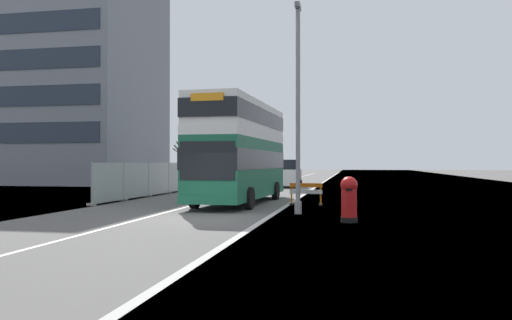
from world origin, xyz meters
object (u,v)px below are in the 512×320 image
(red_pillar_postbox, at_px, (349,197))
(car_oncoming_near, at_px, (289,174))
(car_receding_mid, at_px, (255,173))
(roadworks_barrier, at_px, (306,192))
(double_decker_bus, at_px, (240,150))
(lamppost_foreground, at_px, (298,115))

(red_pillar_postbox, height_order, car_oncoming_near, car_oncoming_near)
(car_receding_mid, bearing_deg, red_pillar_postbox, -73.51)
(car_oncoming_near, bearing_deg, roadworks_barrier, -80.07)
(double_decker_bus, xyz_separation_m, red_pillar_postbox, (5.54, -7.33, -1.84))
(red_pillar_postbox, height_order, roadworks_barrier, red_pillar_postbox)
(roadworks_barrier, distance_m, car_oncoming_near, 18.41)
(double_decker_bus, xyz_separation_m, car_oncoming_near, (0.24, 17.63, -1.62))
(lamppost_foreground, distance_m, car_receding_mid, 31.87)
(car_oncoming_near, xyz_separation_m, car_receding_mid, (-4.55, 8.31, -0.04))
(roadworks_barrier, distance_m, car_receding_mid, 27.54)
(roadworks_barrier, xyz_separation_m, car_oncoming_near, (-3.17, 18.13, 0.43))
(double_decker_bus, relative_size, car_receding_mid, 2.47)
(roadworks_barrier, relative_size, car_receding_mid, 0.37)
(roadworks_barrier, bearing_deg, red_pillar_postbox, -72.71)
(double_decker_bus, bearing_deg, car_oncoming_near, 89.23)
(red_pillar_postbox, bearing_deg, lamppost_foreground, 129.17)
(lamppost_foreground, xyz_separation_m, roadworks_barrier, (-0.08, 4.32, -3.36))
(red_pillar_postbox, bearing_deg, roadworks_barrier, 107.29)
(car_oncoming_near, bearing_deg, double_decker_bus, -90.77)
(car_oncoming_near, bearing_deg, car_receding_mid, 118.71)
(lamppost_foreground, distance_m, car_oncoming_near, 22.87)
(roadworks_barrier, bearing_deg, car_receding_mid, 106.28)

